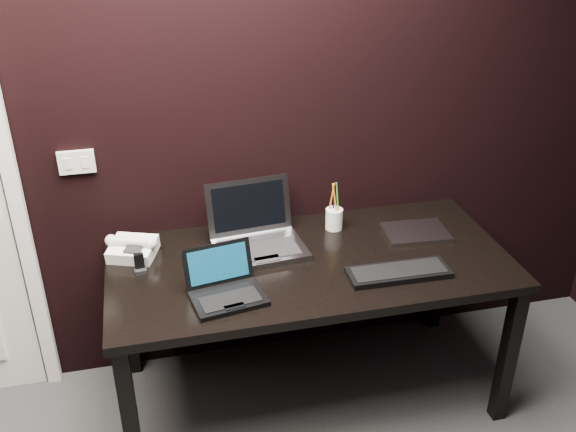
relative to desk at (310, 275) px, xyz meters
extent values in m
plane|color=black|center=(-0.30, 0.40, 0.64)|extent=(4.00, 0.00, 4.00)
cube|color=white|center=(-1.18, 0.37, 0.36)|extent=(0.06, 0.05, 2.11)
cube|color=silver|center=(-0.92, 0.39, 0.46)|extent=(0.15, 0.02, 0.10)
cube|color=silver|center=(-0.95, 0.38, 0.46)|extent=(0.03, 0.01, 0.05)
cube|color=silver|center=(-0.88, 0.38, 0.46)|extent=(0.03, 0.01, 0.05)
cube|color=black|center=(0.00, 0.00, 0.06)|extent=(1.70, 0.80, 0.04)
cube|color=black|center=(-0.80, -0.35, -0.31)|extent=(0.06, 0.06, 0.70)
cube|color=black|center=(0.80, -0.35, -0.31)|extent=(0.06, 0.06, 0.70)
cube|color=black|center=(-0.80, 0.35, -0.31)|extent=(0.06, 0.06, 0.70)
cube|color=black|center=(0.80, 0.35, -0.31)|extent=(0.06, 0.06, 0.70)
cube|color=black|center=(-0.38, -0.21, 0.09)|extent=(0.30, 0.23, 0.02)
cube|color=black|center=(-0.38, -0.24, 0.10)|extent=(0.24, 0.14, 0.00)
cube|color=black|center=(-0.37, -0.29, 0.10)|extent=(0.08, 0.04, 0.00)
cube|color=black|center=(-0.40, -0.10, 0.18)|extent=(0.28, 0.10, 0.16)
cube|color=#093047|center=(-0.40, -0.10, 0.18)|extent=(0.24, 0.08, 0.13)
cube|color=gray|center=(-0.19, 0.11, 0.09)|extent=(0.41, 0.31, 0.03)
cube|color=black|center=(-0.19, 0.08, 0.11)|extent=(0.33, 0.18, 0.00)
cube|color=gray|center=(-0.19, 0.01, 0.11)|extent=(0.11, 0.05, 0.00)
cube|color=gray|center=(-0.21, 0.28, 0.22)|extent=(0.39, 0.11, 0.24)
cube|color=black|center=(-0.21, 0.27, 0.22)|extent=(0.33, 0.08, 0.19)
cube|color=black|center=(0.32, -0.20, 0.09)|extent=(0.42, 0.15, 0.02)
cube|color=black|center=(0.32, -0.20, 0.10)|extent=(0.39, 0.12, 0.00)
cube|color=#9C9BA1|center=(0.53, 0.10, 0.09)|extent=(0.30, 0.22, 0.02)
cube|color=white|center=(-0.73, 0.20, 0.11)|extent=(0.23, 0.23, 0.08)
cylinder|color=silver|center=(-0.73, 0.19, 0.16)|extent=(0.18, 0.10, 0.04)
sphere|color=silver|center=(-0.82, 0.22, 0.16)|extent=(0.07, 0.07, 0.05)
sphere|color=white|center=(-0.65, 0.16, 0.16)|extent=(0.07, 0.07, 0.05)
cube|color=black|center=(-0.73, 0.15, 0.14)|extent=(0.09, 0.07, 0.01)
cube|color=black|center=(-0.71, 0.07, 0.12)|extent=(0.04, 0.02, 0.08)
cube|color=black|center=(-0.70, 0.06, 0.09)|extent=(0.05, 0.04, 0.02)
cylinder|color=white|center=(0.18, 0.24, 0.13)|extent=(0.09, 0.09, 0.10)
cylinder|color=orange|center=(0.17, 0.25, 0.24)|extent=(0.02, 0.03, 0.15)
cylinder|color=green|center=(0.19, 0.24, 0.24)|extent=(0.02, 0.02, 0.15)
cylinder|color=black|center=(0.18, 0.25, 0.24)|extent=(0.01, 0.01, 0.15)
cylinder|color=orange|center=(0.17, 0.23, 0.24)|extent=(0.03, 0.03, 0.15)
camera|label=1|loc=(-0.63, -2.24, 1.52)|focal=40.00mm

